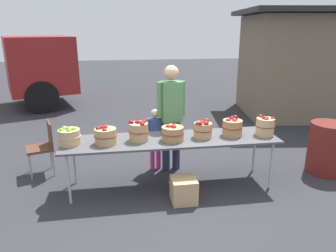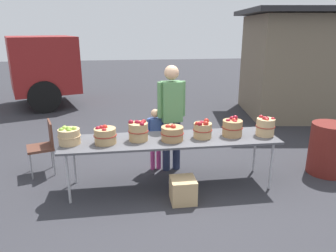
# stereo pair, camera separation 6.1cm
# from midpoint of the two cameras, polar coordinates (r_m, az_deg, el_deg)

# --- Properties ---
(ground_plane) EXTENTS (40.00, 40.00, 0.00)m
(ground_plane) POSITION_cam_midpoint_polar(r_m,az_deg,el_deg) (4.89, 0.19, -10.60)
(ground_plane) COLOR #2D2D33
(market_table) EXTENTS (3.10, 0.76, 0.75)m
(market_table) POSITION_cam_midpoint_polar(r_m,az_deg,el_deg) (4.60, 0.20, -2.68)
(market_table) COLOR #4C4C51
(market_table) RESTS_ON ground
(apple_basket_green_0) EXTENTS (0.31, 0.31, 0.26)m
(apple_basket_green_0) POSITION_cam_midpoint_polar(r_m,az_deg,el_deg) (4.55, -17.68, -1.76)
(apple_basket_green_0) COLOR tan
(apple_basket_green_0) RESTS_ON market_table
(apple_basket_red_0) EXTENTS (0.32, 0.32, 0.26)m
(apple_basket_red_0) POSITION_cam_midpoint_polar(r_m,az_deg,el_deg) (4.45, -11.57, -1.70)
(apple_basket_red_0) COLOR tan
(apple_basket_red_0) RESTS_ON market_table
(apple_basket_red_1) EXTENTS (0.29, 0.29, 0.30)m
(apple_basket_red_1) POSITION_cam_midpoint_polar(r_m,az_deg,el_deg) (4.50, -5.68, -0.88)
(apple_basket_red_1) COLOR tan
(apple_basket_red_1) RESTS_ON market_table
(apple_basket_red_2) EXTENTS (0.33, 0.33, 0.25)m
(apple_basket_red_2) POSITION_cam_midpoint_polar(r_m,az_deg,el_deg) (4.49, 0.43, -1.28)
(apple_basket_red_2) COLOR #A87F51
(apple_basket_red_2) RESTS_ON market_table
(apple_basket_red_3) EXTENTS (0.28, 0.28, 0.27)m
(apple_basket_red_3) POSITION_cam_midpoint_polar(r_m,az_deg,el_deg) (4.63, 5.88, -0.61)
(apple_basket_red_3) COLOR tan
(apple_basket_red_3) RESTS_ON market_table
(apple_basket_red_4) EXTENTS (0.31, 0.31, 0.30)m
(apple_basket_red_4) POSITION_cam_midpoint_polar(r_m,az_deg,el_deg) (4.77, 11.12, -0.21)
(apple_basket_red_4) COLOR #A87F51
(apple_basket_red_4) RESTS_ON market_table
(apple_basket_red_5) EXTENTS (0.29, 0.29, 0.30)m
(apple_basket_red_5) POSITION_cam_midpoint_polar(r_m,az_deg,el_deg) (4.91, 16.69, 0.04)
(apple_basket_red_5) COLOR tan
(apple_basket_red_5) RESTS_ON market_table
(vendor_adult) EXTENTS (0.46, 0.27, 1.74)m
(vendor_adult) POSITION_cam_midpoint_polar(r_m,az_deg,el_deg) (5.08, 0.23, 2.83)
(vendor_adult) COLOR #262D4C
(vendor_adult) RESTS_ON ground
(child_customer) EXTENTS (0.27, 0.17, 1.04)m
(child_customer) POSITION_cam_midpoint_polar(r_m,az_deg,el_deg) (5.21, -2.67, -1.54)
(child_customer) COLOR #CC3F8C
(child_customer) RESTS_ON ground
(food_kiosk) EXTENTS (3.88, 3.37, 2.74)m
(food_kiosk) POSITION_cam_midpoint_polar(r_m,az_deg,el_deg) (9.38, 23.11, 10.36)
(food_kiosk) COLOR #726651
(food_kiosk) RESTS_ON ground
(folding_chair) EXTENTS (0.50, 0.50, 0.86)m
(folding_chair) POSITION_cam_midpoint_polar(r_m,az_deg,el_deg) (5.47, -21.69, -2.97)
(folding_chair) COLOR brown
(folding_chair) RESTS_ON ground
(trash_barrel) EXTENTS (0.61, 0.61, 0.83)m
(trash_barrel) POSITION_cam_midpoint_polar(r_m,az_deg,el_deg) (5.76, 26.44, -3.55)
(trash_barrel) COLOR maroon
(trash_barrel) RESTS_ON ground
(produce_crate) EXTENTS (0.34, 0.34, 0.34)m
(produce_crate) POSITION_cam_midpoint_polar(r_m,az_deg,el_deg) (4.42, 2.44, -11.40)
(produce_crate) COLOR tan
(produce_crate) RESTS_ON ground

